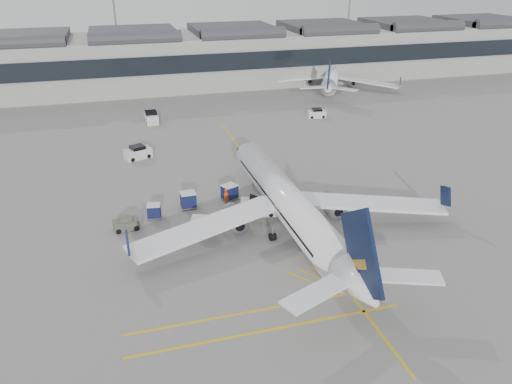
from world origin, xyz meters
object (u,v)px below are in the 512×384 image
object	(u,v)px
airliner_main	(289,204)
belt_loader	(256,208)
pushback_tug	(126,224)
baggage_cart_a	(230,192)
ramp_agent_a	(226,197)
ramp_agent_b	(218,224)

from	to	relation	value
airliner_main	belt_loader	distance (m)	5.46
airliner_main	pushback_tug	world-z (taller)	airliner_main
baggage_cart_a	ramp_agent_a	distance (m)	1.20
airliner_main	ramp_agent_a	bearing A→B (deg)	121.76
baggage_cart_a	ramp_agent_a	world-z (taller)	baggage_cart_a
ramp_agent_a	pushback_tug	size ratio (longest dim) A/B	0.67
pushback_tug	belt_loader	bearing A→B (deg)	-8.42
airliner_main	belt_loader	size ratio (longest dim) A/B	6.82
airliner_main	baggage_cart_a	world-z (taller)	airliner_main
baggage_cart_a	pushback_tug	bearing A→B (deg)	173.44
ramp_agent_b	pushback_tug	world-z (taller)	ramp_agent_b
belt_loader	baggage_cart_a	xyz separation A→B (m)	(-1.95, 4.35, 0.36)
belt_loader	baggage_cart_a	bearing A→B (deg)	131.23
ramp_agent_b	pushback_tug	size ratio (longest dim) A/B	0.64
ramp_agent_a	ramp_agent_b	size ratio (longest dim) A/B	1.04
ramp_agent_a	baggage_cart_a	bearing A→B (deg)	41.30
baggage_cart_a	ramp_agent_b	xyz separation A→B (m)	(-2.92, -7.17, -0.13)
airliner_main	ramp_agent_b	bearing A→B (deg)	167.02
airliner_main	belt_loader	world-z (taller)	airliner_main
pushback_tug	baggage_cart_a	bearing A→B (deg)	11.22
pushback_tug	airliner_main	bearing A→B (deg)	-23.03
ramp_agent_a	belt_loader	bearing A→B (deg)	-68.94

